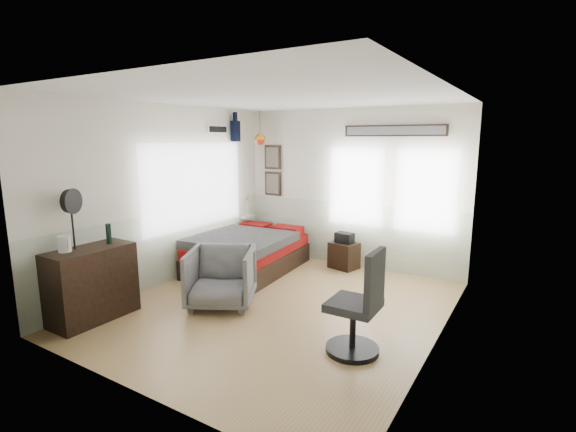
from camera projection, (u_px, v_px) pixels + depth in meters
name	position (u px, v px, depth m)	size (l,w,h in m)	color
ground_plane	(279.00, 307.00, 5.53)	(4.00, 4.50, 0.01)	tan
room_shell	(281.00, 184.00, 5.44)	(4.02, 4.52, 2.71)	beige
wall_decor	(286.00, 144.00, 7.36)	(3.55, 1.32, 1.44)	black
bed	(248.00, 252.00, 7.03)	(1.55, 2.08, 0.63)	black
dresser	(92.00, 284.00, 5.08)	(0.48, 1.00, 0.90)	black
armchair	(221.00, 277.00, 5.51)	(0.83, 0.85, 0.78)	slate
nightstand	(344.00, 255.00, 7.14)	(0.45, 0.36, 0.45)	black
task_chair	(359.00, 312.00, 4.25)	(0.56, 0.56, 1.12)	black
kettle	(64.00, 244.00, 4.82)	(0.17, 0.14, 0.19)	silver
bottle	(109.00, 234.00, 5.19)	(0.06, 0.06, 0.26)	black
stand_fan	(71.00, 202.00, 4.84)	(0.17, 0.29, 0.73)	black
black_bag	(344.00, 238.00, 7.09)	(0.30, 0.19, 0.17)	black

